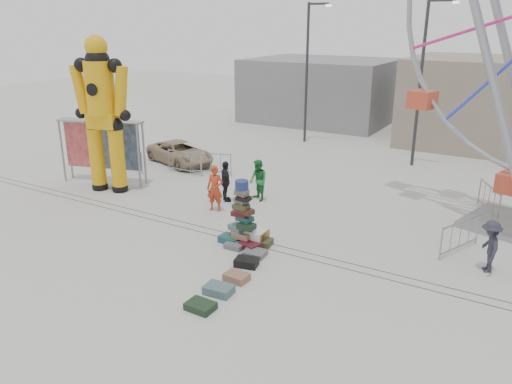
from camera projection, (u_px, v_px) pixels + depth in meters
The scene contains 26 objects.
ground at pixel (219, 246), 16.43m from camera, with size 90.00×90.00×0.00m, color #9E9E99.
track_line_near at pixel (229, 239), 16.91m from camera, with size 40.00×0.04×0.01m, color #47443F.
track_line_far at pixel (236, 235), 17.24m from camera, with size 40.00×0.04×0.01m, color #47443F.
building_left at pixel (322, 90), 36.50m from camera, with size 10.00×8.00×4.40m, color gray.
lamp_post_right at pixel (423, 76), 24.06m from camera, with size 1.41×0.25×8.00m.
lamp_post_left at pixel (308, 66), 29.05m from camera, with size 1.41×0.25×8.00m.
suitcase_tower at pixel (243, 226), 16.39m from camera, with size 1.60×1.38×2.22m.
crash_test_dummy at pixel (102, 109), 20.66m from camera, with size 2.67×1.17×6.70m.
banner_scaffold at pixel (101, 136), 22.19m from camera, with size 3.98×1.78×2.86m.
steamer_trunk at pixel (252, 236), 16.59m from camera, with size 1.02×0.59×0.48m, color silver.
row_case_0 at pixel (262, 242), 16.45m from camera, with size 0.67×0.54×0.21m, color #404020.
row_case_1 at pixel (255, 253), 15.72m from camera, with size 0.69×0.57×0.17m, color slate.
row_case_2 at pixel (246, 262), 15.05m from camera, with size 0.69×0.48×0.24m, color black.
row_case_3 at pixel (237, 277), 14.21m from camera, with size 0.67×0.50×0.22m, color #93644B.
row_case_4 at pixel (219, 290), 13.53m from camera, with size 0.77×0.54×0.24m, color #4B666B.
row_case_5 at pixel (201, 306), 12.79m from camera, with size 0.73×0.54×0.19m, color #1A301C.
barricade_dummy_a at pixel (128, 160), 24.45m from camera, with size 2.00×0.10×1.10m, color gray, non-canonical shape.
barricade_dummy_b at pixel (185, 163), 23.99m from camera, with size 2.00×0.10×1.10m, color gray, non-canonical shape.
barricade_dummy_c at pixel (210, 164), 23.78m from camera, with size 2.00×0.10×1.10m, color gray, non-canonical shape.
barricade_wheel_front at pixel (460, 236), 15.83m from camera, with size 2.00×0.10×1.10m, color gray, non-canonical shape.
barricade_wheel_back at pixel (489, 200), 19.05m from camera, with size 2.00×0.10×1.10m, color gray, non-canonical shape.
pedestrian_red at pixel (215, 189), 19.21m from camera, with size 0.65×0.43×1.79m, color #AB3418.
pedestrian_green at pixel (258, 180), 20.34m from camera, with size 0.83×0.64×1.70m, color #1C7130.
pedestrian_black at pixel (226, 181), 20.24m from camera, with size 0.99×0.41×1.69m, color black.
pedestrian_grey at pixel (490, 246), 14.55m from camera, with size 1.02×0.59×1.58m, color #23232E.
parked_suv at pixel (180, 153), 25.70m from camera, with size 1.88×4.08×1.13m, color tan.
Camera 1 is at (8.64, -12.25, 7.05)m, focal length 35.00 mm.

